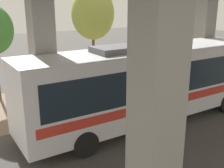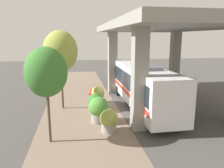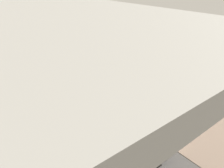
{
  "view_description": "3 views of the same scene",
  "coord_description": "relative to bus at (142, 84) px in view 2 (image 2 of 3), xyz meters",
  "views": [
    {
      "loc": [
        11.64,
        -8.65,
        5.52
      ],
      "look_at": [
        0.11,
        -1.28,
        1.48
      ],
      "focal_mm": 45.0,
      "sensor_mm": 36.0,
      "label": 1
    },
    {
      "loc": [
        -3.43,
        -17.75,
        5.85
      ],
      "look_at": [
        -0.59,
        -1.15,
        2.25
      ],
      "focal_mm": 35.0,
      "sensor_mm": 36.0,
      "label": 2
    },
    {
      "loc": [
        8.25,
        10.03,
        8.51
      ],
      "look_at": [
        -0.2,
        -0.56,
        1.7
      ],
      "focal_mm": 35.0,
      "sensor_mm": 36.0,
      "label": 3
    }
  ],
  "objects": [
    {
      "name": "ground_plane",
      "position": [
        -2.08,
        0.58,
        -2.03
      ],
      "size": [
        80.0,
        80.0,
        0.0
      ],
      "primitive_type": "plane",
      "color": "#474442",
      "rests_on": "ground"
    },
    {
      "name": "sidewalk_strip",
      "position": [
        -5.08,
        0.58,
        -2.02
      ],
      "size": [
        6.0,
        40.0,
        0.02
      ],
      "color": "#7A6656",
      "rests_on": "ground"
    },
    {
      "name": "overpass",
      "position": [
        1.92,
        0.58,
        4.13
      ],
      "size": [
        9.4,
        17.81,
        7.07
      ],
      "color": "gray",
      "rests_on": "ground"
    },
    {
      "name": "bus",
      "position": [
        0.0,
        0.0,
        0.0
      ],
      "size": [
        2.78,
        12.08,
        3.75
      ],
      "color": "silver",
      "rests_on": "ground"
    },
    {
      "name": "fire_hydrant",
      "position": [
        -4.07,
        2.94,
        -1.48
      ],
      "size": [
        0.52,
        0.25,
        1.09
      ],
      "color": "red",
      "rests_on": "ground"
    },
    {
      "name": "planter_front",
      "position": [
        -4.0,
        -0.58,
        -1.29
      ],
      "size": [
        1.19,
        1.19,
        1.5
      ],
      "color": "gray",
      "rests_on": "ground"
    },
    {
      "name": "planter_middle",
      "position": [
        -4.0,
        -2.77,
        -1.07
      ],
      "size": [
        1.42,
        1.42,
        1.85
      ],
      "color": "gray",
      "rests_on": "ground"
    },
    {
      "name": "planter_back",
      "position": [
        -3.57,
        1.78,
        -1.24
      ],
      "size": [
        1.21,
        1.21,
        1.57
      ],
      "color": "gray",
      "rests_on": "ground"
    },
    {
      "name": "planter_extra",
      "position": [
        -3.53,
        -4.42,
        -1.31
      ],
      "size": [
        1.14,
        1.14,
        1.45
      ],
      "color": "gray",
      "rests_on": "ground"
    },
    {
      "name": "street_tree_near",
      "position": [
        -6.62,
        0.82,
        2.73
      ],
      "size": [
        2.75,
        2.75,
        6.42
      ],
      "color": "brown",
      "rests_on": "ground"
    },
    {
      "name": "street_tree_far",
      "position": [
        -7.04,
        -5.23,
        1.99
      ],
      "size": [
        2.26,
        2.26,
        5.4
      ],
      "color": "brown",
      "rests_on": "ground"
    }
  ]
}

